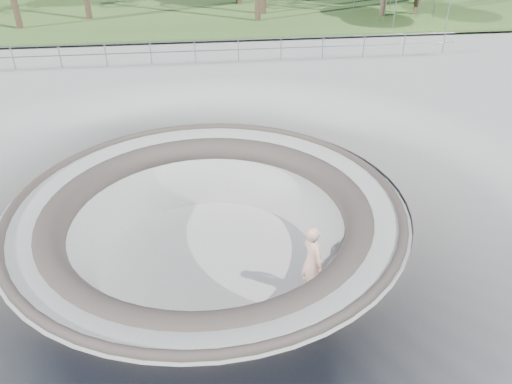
% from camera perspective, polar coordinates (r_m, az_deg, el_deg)
% --- Properties ---
extents(ground, '(180.00, 180.00, 0.00)m').
position_cam_1_polar(ground, '(13.09, -5.63, -1.32)').
color(ground, '#AFAEA9').
rests_on(ground, ground).
extents(skate_bowl, '(14.00, 14.00, 4.10)m').
position_cam_1_polar(skate_bowl, '(14.15, -5.25, -7.59)').
color(skate_bowl, '#AFAEA9').
rests_on(skate_bowl, ground).
extents(distant_hills, '(103.20, 45.00, 28.60)m').
position_cam_1_polar(distant_hills, '(69.77, -4.15, 19.47)').
color(distant_hills, brown).
rests_on(distant_hills, ground).
extents(safety_railing, '(25.00, 0.06, 1.03)m').
position_cam_1_polar(safety_railing, '(23.91, -6.98, 15.64)').
color(safety_railing, gray).
rests_on(safety_railing, ground).
extents(skateboard, '(0.82, 0.27, 0.08)m').
position_cam_1_polar(skateboard, '(13.14, 6.17, -11.29)').
color(skateboard, brown).
rests_on(skateboard, ground).
extents(skater, '(0.72, 0.86, 2.01)m').
position_cam_1_polar(skater, '(12.47, 6.43, -7.82)').
color(skater, '#E3AE93').
rests_on(skater, skateboard).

